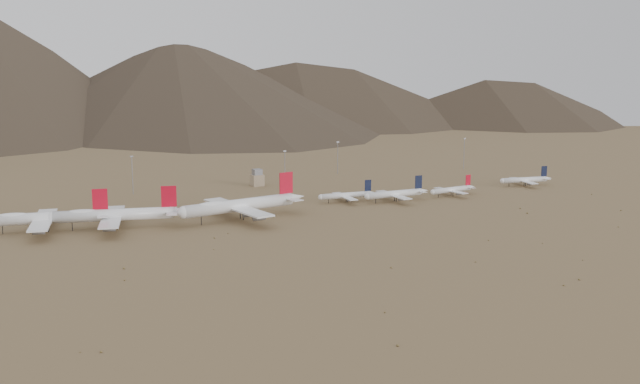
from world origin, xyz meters
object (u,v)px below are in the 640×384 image
widebody_west (46,218)px  widebody_centre (115,215)px  narrowbody_b (396,194)px  control_tower (257,178)px  widebody_east (240,205)px  narrowbody_a (347,195)px

widebody_west → widebody_centre: bearing=-3.8°
widebody_centre → narrowbody_b: (172.32, -1.67, -2.51)m
widebody_centre → narrowbody_b: size_ratio=1.54×
narrowbody_b → control_tower: bearing=121.2°
widebody_east → narrowbody_a: widebody_east is taller
widebody_centre → widebody_east: size_ratio=0.90×
widebody_centre → narrowbody_a: 144.48m
widebody_west → narrowbody_a: size_ratio=1.76×
widebody_centre → narrowbody_b: 172.34m
widebody_west → widebody_centre: (33.11, -9.01, 0.22)m
widebody_west → control_tower: size_ratio=5.87×
widebody_centre → widebody_east: 66.72m
widebody_west → narrowbody_b: 205.71m
narrowbody_a → control_tower: (-28.10, 81.57, 1.03)m
widebody_centre → control_tower: (115.95, 92.17, -2.20)m
widebody_centre → widebody_east: (66.22, -8.09, 0.73)m
narrowbody_a → narrowbody_b: narrowbody_b is taller
widebody_west → widebody_centre: size_ratio=0.98×
narrowbody_a → widebody_centre: bearing=-171.0°
widebody_east → widebody_centre: bearing=163.9°
widebody_west → control_tower: (149.06, 83.16, -1.98)m
widebody_centre → narrowbody_a: size_ratio=1.79×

